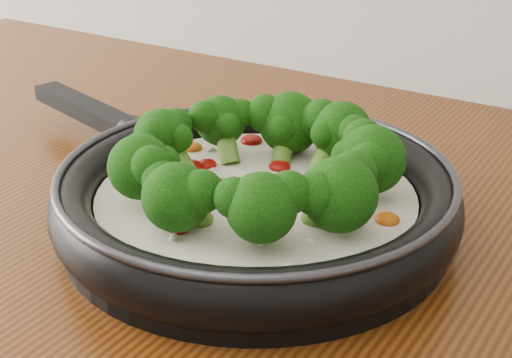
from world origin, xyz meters
The scene contains 1 object.
skillet centered at (0.02, 1.05, 0.94)m, with size 0.58×0.43×0.10m.
Camera 1 is at (0.34, 0.56, 1.23)m, focal length 53.12 mm.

